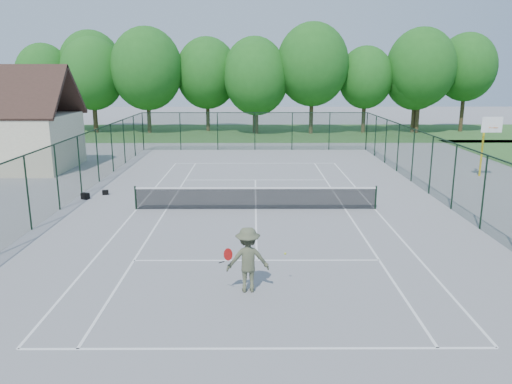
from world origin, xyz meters
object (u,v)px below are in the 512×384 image
Objects in this scene: basketball_goal at (488,135)px; tennis_player at (248,260)px; tennis_net at (256,197)px; sports_bag_a at (85,196)px.

basketball_goal reaches higher than tennis_player.
tennis_net is 8.69m from sports_bag_a.
tennis_net is 15.46m from basketball_goal.
basketball_goal reaches higher than tennis_net.
tennis_net is 28.42× the size of sports_bag_a.
tennis_net is at bearing 9.81° from sports_bag_a.
tennis_player is (-13.90, -15.79, -1.62)m from basketball_goal.
tennis_net is at bearing 88.28° from tennis_player.
basketball_goal is 1.83× the size of tennis_player.
tennis_net is 3.04× the size of basketball_goal.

